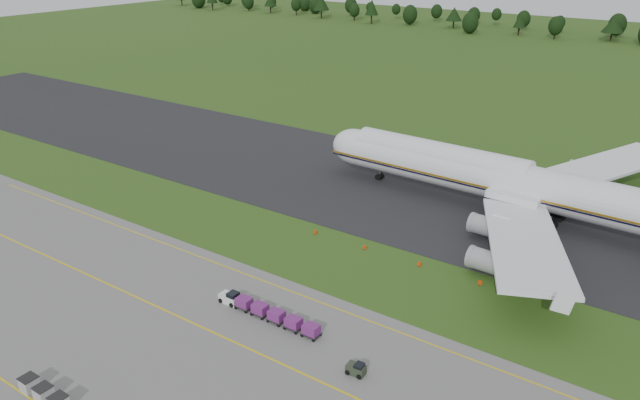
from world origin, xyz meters
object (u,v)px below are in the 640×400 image
Objects in this scene: aircraft at (498,178)px; edge_markers at (391,256)px; baggage_train at (266,312)px; utility_cart at (356,370)px; uld_row at (44,393)px.

aircraft is 25.41m from edge_markers.
baggage_train is 0.55× the size of edge_markers.
utility_cart is 0.08× the size of edge_markers.
aircraft reaches higher than baggage_train.
baggage_train is 2.27× the size of uld_row.
aircraft is at bearing 94.01° from utility_cart.
utility_cart is at bearing -10.72° from baggage_train.
aircraft reaches higher than utility_cart.
aircraft is 4.69× the size of baggage_train.
uld_row is at bearing -106.74° from edge_markers.
utility_cart reaches higher than edge_markers.
utility_cart is at bearing 42.14° from uld_row.
utility_cart is 30.33m from uld_row.
utility_cart is at bearing -85.99° from aircraft.
aircraft is 71.36m from uld_row.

